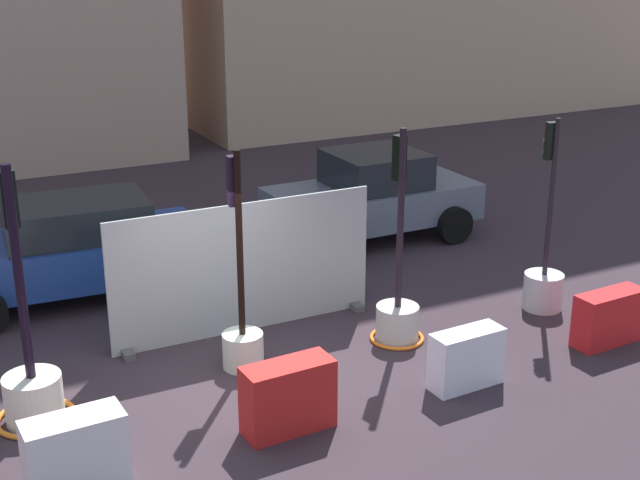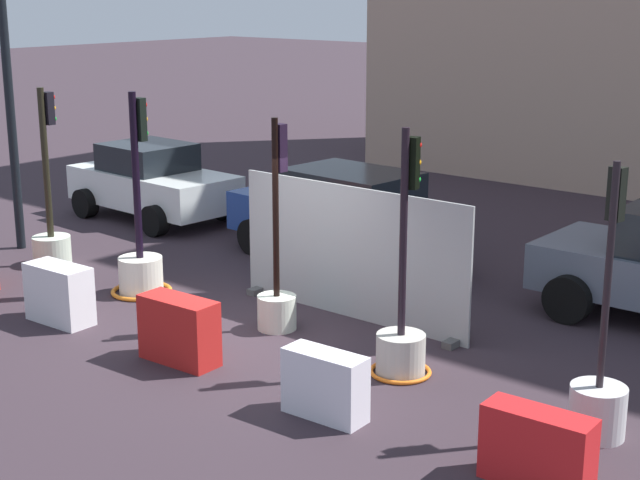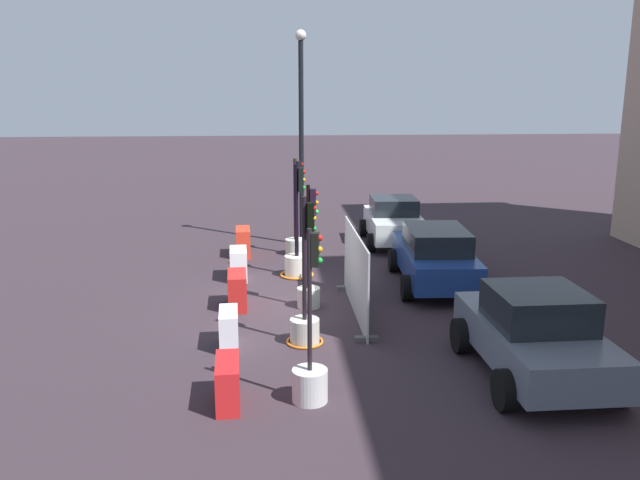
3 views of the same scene
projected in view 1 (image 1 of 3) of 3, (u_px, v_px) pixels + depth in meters
The scene contains 12 objects.
ground_plane at pixel (250, 385), 11.57m from camera, with size 120.00×120.00×0.00m, color #33272F.
traffic_light_1 at pixel (32, 382), 10.56m from camera, with size 0.98×0.98×3.24m.
traffic_light_2 at pixel (242, 325), 11.86m from camera, with size 0.56×0.56×3.07m.
traffic_light_3 at pixel (398, 307), 12.71m from camera, with size 0.80×0.80×3.17m.
traffic_light_4 at pixel (544, 277), 13.79m from camera, with size 0.62×0.62×3.08m.
construction_barrier_1 at pixel (76, 454), 9.24m from camera, with size 1.08×0.52×0.87m.
construction_barrier_2 at pixel (288, 397), 10.38m from camera, with size 1.13×0.50×0.88m.
construction_barrier_3 at pixel (466, 359), 11.42m from camera, with size 1.02×0.43×0.79m.
construction_barrier_4 at pixel (609, 318), 12.64m from camera, with size 1.12×0.45×0.79m.
car_blue_estate at pixel (69, 249), 14.12m from camera, with size 4.49×2.36×1.64m.
car_grey_saloon at pixel (373, 196), 16.98m from camera, with size 4.05×2.30×1.72m.
site_fence_panel at pixel (245, 271), 12.88m from camera, with size 4.11×0.50×1.99m.
Camera 1 is at (-3.83, -9.60, 5.62)m, focal length 48.95 mm.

